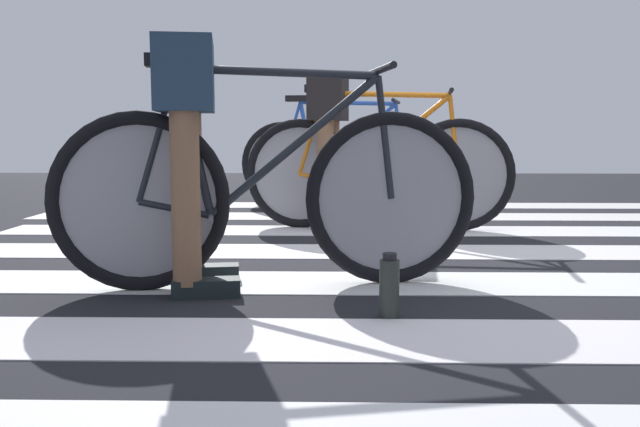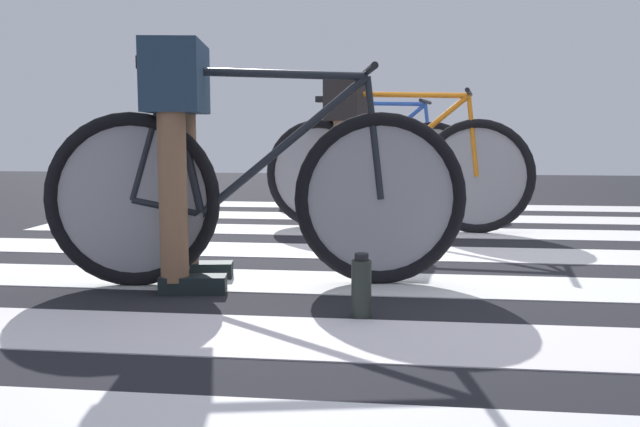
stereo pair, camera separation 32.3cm
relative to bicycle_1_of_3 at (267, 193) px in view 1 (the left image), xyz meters
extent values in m
cube|color=black|center=(0.72, 0.73, -0.40)|extent=(18.00, 14.00, 0.02)
cube|color=silver|center=(0.72, -0.71, -0.38)|extent=(5.20, 0.44, 0.00)
cube|color=silver|center=(0.83, 0.07, -0.38)|extent=(5.20, 0.44, 0.00)
cube|color=silver|center=(0.81, 0.83, -0.38)|extent=(5.20, 0.44, 0.00)
cube|color=silver|center=(0.76, 1.60, -0.38)|extent=(5.20, 0.44, 0.00)
cube|color=silver|center=(0.61, 2.34, -0.38)|extent=(5.20, 0.44, 0.00)
cube|color=silver|center=(0.72, 3.12, -0.38)|extent=(5.20, 0.44, 0.00)
torus|color=black|center=(-0.50, -0.08, -0.03)|extent=(0.72, 0.17, 0.72)
torus|color=black|center=(0.51, 0.08, -0.03)|extent=(0.72, 0.17, 0.72)
cylinder|color=gray|center=(-0.50, -0.08, -0.03)|extent=(0.60, 0.10, 0.61)
cylinder|color=gray|center=(0.51, 0.08, -0.03)|extent=(0.60, 0.10, 0.61)
cylinder|color=black|center=(0.05, 0.01, 0.48)|extent=(0.80, 0.16, 0.05)
cylinder|color=black|center=(0.11, 0.02, 0.19)|extent=(0.70, 0.14, 0.59)
cylinder|color=black|center=(-0.28, -0.04, 0.20)|extent=(0.16, 0.06, 0.59)
cylinder|color=black|center=(-0.36, -0.06, -0.06)|extent=(0.29, 0.07, 0.09)
cylinder|color=black|center=(-0.42, -0.07, 0.23)|extent=(0.19, 0.05, 0.53)
cylinder|color=black|center=(0.48, 0.08, 0.22)|extent=(0.09, 0.04, 0.50)
cube|color=black|center=(-0.34, -0.05, 0.52)|extent=(0.25, 0.13, 0.05)
cylinder|color=black|center=(0.45, 0.07, 0.49)|extent=(0.11, 0.52, 0.03)
cylinder|color=#4C4C51|center=(-0.22, -0.04, -0.09)|extent=(0.07, 0.34, 0.02)
cylinder|color=brown|center=(-0.33, 0.09, 0.11)|extent=(0.11, 0.11, 0.90)
cylinder|color=brown|center=(-0.29, -0.19, 0.11)|extent=(0.11, 0.11, 0.90)
cube|color=#213448|center=(-0.31, -0.05, 0.46)|extent=(0.28, 0.44, 0.28)
cube|color=black|center=(-0.26, 0.10, -0.35)|extent=(0.27, 0.14, 0.07)
cube|color=black|center=(-0.22, -0.18, -0.35)|extent=(0.27, 0.14, 0.07)
torus|color=black|center=(0.05, 1.74, -0.03)|extent=(0.72, 0.15, 0.72)
torus|color=black|center=(1.06, 1.61, -0.03)|extent=(0.72, 0.15, 0.72)
cylinder|color=gray|center=(0.05, 1.74, -0.03)|extent=(0.60, 0.08, 0.61)
cylinder|color=gray|center=(1.06, 1.61, -0.03)|extent=(0.60, 0.08, 0.61)
cylinder|color=orange|center=(0.60, 1.67, 0.48)|extent=(0.80, 0.14, 0.05)
cylinder|color=orange|center=(0.66, 1.66, 0.19)|extent=(0.70, 0.12, 0.59)
cylinder|color=orange|center=(0.26, 1.71, 0.20)|extent=(0.16, 0.05, 0.59)
cylinder|color=orange|center=(0.18, 1.72, -0.06)|extent=(0.29, 0.06, 0.09)
cylinder|color=orange|center=(0.12, 1.73, 0.23)|extent=(0.19, 0.05, 0.53)
cylinder|color=orange|center=(1.03, 1.61, 0.22)|extent=(0.09, 0.04, 0.50)
cube|color=black|center=(0.20, 1.72, 0.52)|extent=(0.25, 0.12, 0.05)
cylinder|color=black|center=(1.00, 1.62, 0.49)|extent=(0.09, 0.52, 0.03)
cylinder|color=#4C4C51|center=(0.32, 1.71, -0.09)|extent=(0.06, 0.34, 0.02)
cylinder|color=brown|center=(0.25, 1.86, 0.11)|extent=(0.11, 0.11, 0.89)
cylinder|color=brown|center=(0.22, 1.58, 0.11)|extent=(0.11, 0.11, 0.89)
cube|color=black|center=(0.23, 1.72, 0.46)|extent=(0.27, 0.43, 0.28)
cube|color=#5B2D1A|center=(0.32, 1.85, -0.35)|extent=(0.27, 0.13, 0.07)
cube|color=#5B2D1A|center=(0.28, 1.57, -0.35)|extent=(0.27, 0.13, 0.07)
torus|color=black|center=(-0.17, 3.08, -0.03)|extent=(0.71, 0.18, 0.72)
torus|color=black|center=(0.83, 2.90, -0.03)|extent=(0.71, 0.18, 0.72)
cylinder|color=gray|center=(-0.17, 3.08, -0.03)|extent=(0.60, 0.11, 0.61)
cylinder|color=gray|center=(0.83, 2.90, -0.03)|extent=(0.60, 0.11, 0.61)
cylinder|color=#264FAD|center=(0.38, 2.98, 0.48)|extent=(0.79, 0.18, 0.05)
cylinder|color=#264FAD|center=(0.44, 2.97, 0.19)|extent=(0.70, 0.16, 0.59)
cylinder|color=#264FAD|center=(0.05, 3.04, 0.20)|extent=(0.16, 0.06, 0.59)
cylinder|color=#264FAD|center=(-0.03, 3.06, -0.06)|extent=(0.29, 0.08, 0.09)
cylinder|color=#264FAD|center=(-0.09, 3.07, 0.23)|extent=(0.19, 0.06, 0.53)
cylinder|color=#264FAD|center=(0.80, 2.91, 0.22)|extent=(0.09, 0.04, 0.50)
cube|color=black|center=(-0.01, 3.05, 0.52)|extent=(0.25, 0.13, 0.05)
cylinder|color=black|center=(0.77, 2.91, 0.49)|extent=(0.12, 0.52, 0.03)
cylinder|color=#4C4C51|center=(0.10, 3.03, -0.09)|extent=(0.08, 0.34, 0.02)
cylinder|color=#242B25|center=(0.46, -0.46, -0.29)|extent=(0.07, 0.07, 0.20)
cylinder|color=black|center=(0.46, -0.46, -0.17)|extent=(0.05, 0.05, 0.02)
camera|label=1|loc=(0.27, -2.76, 0.25)|focal=38.61mm
camera|label=2|loc=(0.59, -2.76, 0.25)|focal=38.61mm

